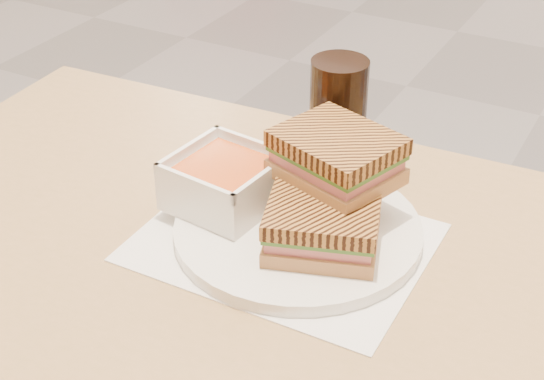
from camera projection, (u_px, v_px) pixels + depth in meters
The scene contains 7 objects.
main_table at pixel (295, 349), 0.97m from camera, with size 1.23×0.76×0.75m.
tray_liner at pixel (283, 242), 0.96m from camera, with size 0.33×0.26×0.00m.
plate at pixel (298, 230), 0.97m from camera, with size 0.30×0.30×0.02m.
soup_bowl at pixel (225, 183), 0.99m from camera, with size 0.13×0.13×0.06m.
panini_lower at pixel (322, 227), 0.91m from camera, with size 0.15×0.14×0.06m.
panini_upper at pixel (337, 157), 0.94m from camera, with size 0.16×0.15×0.06m.
cola_glass at pixel (338, 118), 1.06m from camera, with size 0.08×0.08×0.16m.
Camera 1 is at (0.39, -2.69, 1.33)m, focal length 53.40 mm.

